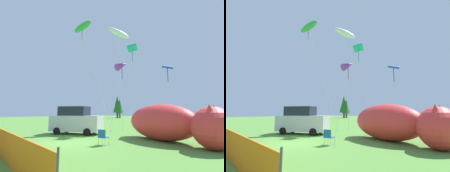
% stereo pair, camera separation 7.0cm
% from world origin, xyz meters
% --- Properties ---
extents(ground_plane, '(120.00, 120.00, 0.00)m').
position_xyz_m(ground_plane, '(0.00, 0.00, 0.00)').
color(ground_plane, '#548C38').
extents(parked_car, '(4.55, 3.25, 2.28)m').
position_xyz_m(parked_car, '(-3.26, 3.00, 1.09)').
color(parked_car, '#B7BCC1').
rests_on(parked_car, ground).
extents(folding_chair, '(0.59, 0.59, 0.86)m').
position_xyz_m(folding_chair, '(1.91, 0.78, 0.50)').
color(folding_chair, '#1959A5').
rests_on(folding_chair, ground).
extents(inflatable_cat, '(7.31, 4.15, 2.33)m').
position_xyz_m(inflatable_cat, '(4.26, 4.28, 1.07)').
color(inflatable_cat, red).
rests_on(inflatable_cat, ground).
extents(safety_fence, '(8.09, 1.37, 1.18)m').
position_xyz_m(safety_fence, '(1.76, -3.88, 0.54)').
color(safety_fence, orange).
rests_on(safety_fence, ground).
extents(kite_white_ghost, '(1.73, 2.54, 10.69)m').
position_xyz_m(kite_white_ghost, '(-1.97, 7.28, 10.02)').
color(kite_white_ghost, silver).
rests_on(kite_white_ghost, ground).
extents(kite_green_fish, '(2.95, 3.17, 10.16)m').
position_xyz_m(kite_green_fish, '(-3.42, 3.56, 9.74)').
color(kite_green_fish, silver).
rests_on(kite_green_fish, ground).
extents(kite_purple_delta, '(1.19, 3.25, 6.67)m').
position_xyz_m(kite_purple_delta, '(-0.66, 6.04, 6.04)').
color(kite_purple_delta, silver).
rests_on(kite_purple_delta, ground).
extents(kite_teal_diamond, '(1.66, 1.21, 8.05)m').
position_xyz_m(kite_teal_diamond, '(0.02, 6.80, 7.62)').
color(kite_teal_diamond, silver).
rests_on(kite_teal_diamond, ground).
extents(kite_blue_box, '(2.74, 1.74, 5.93)m').
position_xyz_m(kite_blue_box, '(2.93, 7.69, 5.52)').
color(kite_blue_box, silver).
rests_on(kite_blue_box, ground).
extents(horizon_tree_east, '(2.84, 2.84, 6.79)m').
position_xyz_m(horizon_tree_east, '(-24.85, 35.82, 4.17)').
color(horizon_tree_east, brown).
rests_on(horizon_tree_east, ground).
extents(horizon_tree_mid, '(2.43, 2.43, 5.79)m').
position_xyz_m(horizon_tree_mid, '(-24.18, 36.17, 3.56)').
color(horizon_tree_mid, brown).
rests_on(horizon_tree_mid, ground).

